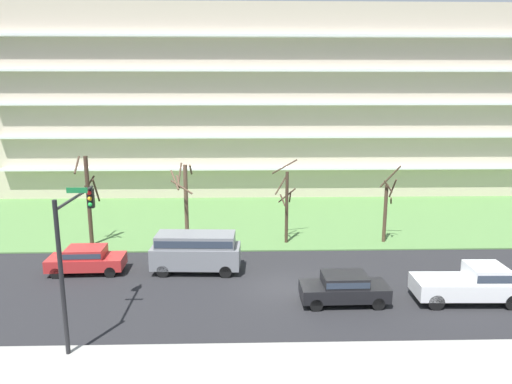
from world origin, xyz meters
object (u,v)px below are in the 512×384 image
Objects in this scene: van_gray_near_right at (196,249)px; traffic_signal_mast at (73,241)px; tree_far_left at (89,199)px; tree_center at (286,203)px; sedan_black_center_left at (344,287)px; tree_right at (386,208)px; tree_left at (185,200)px; pickup_white_center_right at (472,283)px; sedan_red_near_left at (86,259)px.

traffic_signal_mast is (-4.32, -7.64, 3.04)m from van_gray_near_right.
tree_center is at bearing 0.99° from tree_far_left.
traffic_signal_mast reaches higher than sedan_black_center_left.
tree_right is 1.05× the size of van_gray_near_right.
traffic_signal_mast is at bearing 63.18° from van_gray_near_right.
sedan_black_center_left is (-4.96, -9.70, -1.67)m from tree_right.
tree_center is (6.99, 0.42, -0.36)m from tree_left.
pickup_white_center_right is (1.60, -9.70, -1.52)m from tree_right.
tree_center is at bearing 179.43° from tree_right.
tree_left reaches higher than pickup_white_center_right.
pickup_white_center_right is 0.83× the size of traffic_signal_mast.
tree_right is (20.61, 0.17, -0.83)m from tree_far_left.
traffic_signal_mast is (-18.78, -3.13, 3.42)m from pickup_white_center_right.
tree_right reaches higher than pickup_white_center_right.
pickup_white_center_right is at bearing -80.65° from tree_right.
tree_left is at bearing 75.84° from traffic_signal_mast.
tree_center is 10.19m from sedan_black_center_left.
sedan_black_center_left is (14.38, -4.50, 0.00)m from sedan_red_near_left.
tree_left is 0.98× the size of tree_center.
tree_center is 7.05m from tree_right.
van_gray_near_right is at bearing 164.03° from pickup_white_center_right.
sedan_black_center_left is at bearing 160.80° from sedan_red_near_left.
tree_far_left is 1.19× the size of van_gray_near_right.
sedan_black_center_left is at bearing -45.85° from tree_left.
tree_center reaches higher than tree_left.
sedan_red_near_left is (-12.29, -5.27, -2.03)m from tree_center.
sedan_red_near_left is at bearing -164.95° from tree_right.
tree_far_left reaches higher than van_gray_near_right.
tree_far_left is at bearing -77.60° from sedan_red_near_left.
tree_left is 13.24m from sedan_black_center_left.
sedan_red_near_left is 21.41m from pickup_white_center_right.
sedan_black_center_left is 0.81× the size of pickup_white_center_right.
tree_right is at bearing -155.36° from van_gray_near_right.
tree_center reaches higher than van_gray_near_right.
tree_far_left is 6.59m from tree_left.
tree_right reaches higher than sedan_black_center_left.
tree_center is 1.32× the size of sedan_red_near_left.
tree_left is at bearing -1.63° from tree_far_left.
tree_right is 21.53m from traffic_signal_mast.
tree_center reaches higher than sedan_red_near_left.
tree_right is (14.03, 0.35, -0.72)m from tree_left.
sedan_red_near_left is (-5.31, -4.84, -2.38)m from tree_left.
pickup_white_center_right is at bearing 166.03° from sedan_red_near_left.
tree_left is 1.06× the size of pickup_white_center_right.
van_gray_near_right is 9.28m from traffic_signal_mast.
tree_far_left is at bearing 178.37° from tree_left.
tree_center is (13.57, 0.24, -0.47)m from tree_far_left.
traffic_signal_mast reaches higher than tree_far_left.
pickup_white_center_right is (15.63, -9.35, -2.24)m from tree_left.
pickup_white_center_right reaches higher than sedan_black_center_left.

